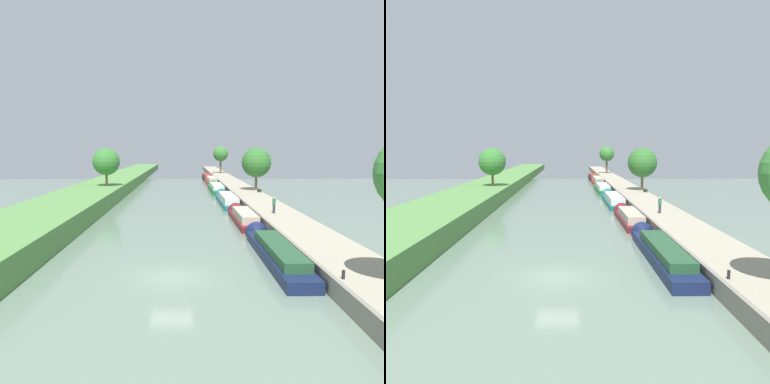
# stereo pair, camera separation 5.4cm
# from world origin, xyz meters

# --- Properties ---
(ground_plane) EXTENTS (160.00, 160.00, 0.00)m
(ground_plane) POSITION_xyz_m (0.00, 0.00, 0.00)
(ground_plane) COLOR slate
(right_towpath) EXTENTS (4.31, 260.00, 1.03)m
(right_towpath) POSITION_xyz_m (10.50, 0.00, 0.51)
(right_towpath) COLOR #9E937F
(right_towpath) RESTS_ON ground_plane
(stone_quay) EXTENTS (0.25, 260.00, 1.08)m
(stone_quay) POSITION_xyz_m (8.22, 0.00, 0.54)
(stone_quay) COLOR gray
(stone_quay) RESTS_ON ground_plane
(narrowboat_navy) EXTENTS (1.97, 14.48, 1.90)m
(narrowboat_navy) POSITION_xyz_m (6.95, 4.12, 0.54)
(narrowboat_navy) COLOR #141E42
(narrowboat_navy) RESTS_ON ground_plane
(narrowboat_maroon) EXTENTS (2.02, 11.88, 1.98)m
(narrowboat_maroon) POSITION_xyz_m (6.88, 18.46, 0.52)
(narrowboat_maroon) COLOR maroon
(narrowboat_maroon) RESTS_ON ground_plane
(narrowboat_teal) EXTENTS (2.19, 15.03, 2.10)m
(narrowboat_teal) POSITION_xyz_m (6.79, 33.29, 0.53)
(narrowboat_teal) COLOR #195B60
(narrowboat_teal) RESTS_ON ground_plane
(narrowboat_green) EXTENTS (2.19, 14.42, 2.08)m
(narrowboat_green) POSITION_xyz_m (6.59, 49.32, 0.58)
(narrowboat_green) COLOR #1E6033
(narrowboat_green) RESTS_ON ground_plane
(narrowboat_red) EXTENTS (1.98, 15.87, 2.19)m
(narrowboat_red) POSITION_xyz_m (6.75, 64.07, 0.67)
(narrowboat_red) COLOR maroon
(narrowboat_red) RESTS_ON ground_plane
(narrowboat_black) EXTENTS (2.05, 11.07, 1.97)m
(narrowboat_black) POSITION_xyz_m (6.67, 79.54, 0.55)
(narrowboat_black) COLOR black
(narrowboat_black) RESTS_ON ground_plane
(tree_rightbank_midnear) EXTENTS (4.59, 4.59, 6.61)m
(tree_rightbank_midnear) POSITION_xyz_m (12.18, 40.97, 5.33)
(tree_rightbank_midnear) COLOR brown
(tree_rightbank_midnear) RESTS_ON right_towpath
(tree_rightbank_midfar) EXTENTS (3.94, 3.94, 7.08)m
(tree_rightbank_midfar) POSITION_xyz_m (10.85, 87.48, 6.09)
(tree_rightbank_midfar) COLOR brown
(tree_rightbank_midfar) RESTS_ON right_towpath
(tree_leftbank_downstream) EXTENTS (4.08, 4.08, 5.69)m
(tree_leftbank_downstream) POSITION_xyz_m (-10.80, 39.11, 5.55)
(tree_leftbank_downstream) COLOR brown
(tree_leftbank_downstream) RESTS_ON left_grassy_bank
(person_walking) EXTENTS (0.34, 0.34, 1.66)m
(person_walking) POSITION_xyz_m (9.85, 17.50, 1.90)
(person_walking) COLOR #282D42
(person_walking) RESTS_ON right_towpath
(mooring_bollard_near) EXTENTS (0.16, 0.16, 0.45)m
(mooring_bollard_near) POSITION_xyz_m (8.64, -3.71, 1.25)
(mooring_bollard_near) COLOR black
(mooring_bollard_near) RESTS_ON right_towpath
(mooring_bollard_far) EXTENTS (0.16, 0.16, 0.45)m
(mooring_bollard_far) POSITION_xyz_m (8.64, 83.94, 1.25)
(mooring_bollard_far) COLOR black
(mooring_bollard_far) RESTS_ON right_towpath
(park_bench) EXTENTS (0.44, 1.50, 0.47)m
(park_bench) POSITION_xyz_m (12.21, 38.17, 1.38)
(park_bench) COLOR #333338
(park_bench) RESTS_ON right_towpath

